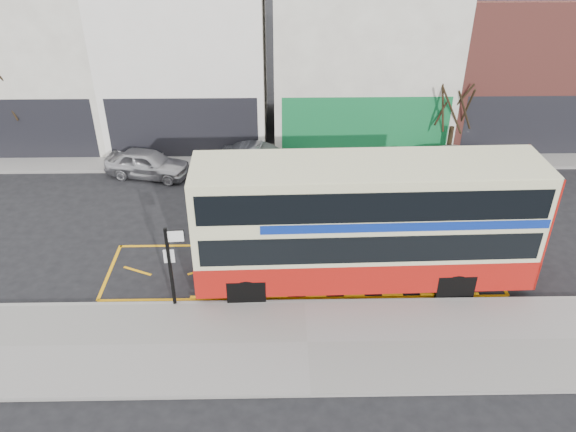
{
  "coord_description": "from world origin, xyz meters",
  "views": [
    {
      "loc": [
        -0.83,
        -14.88,
        12.32
      ],
      "look_at": [
        -0.51,
        2.0,
        2.04
      ],
      "focal_mm": 35.0,
      "sensor_mm": 36.0,
      "label": 1
    }
  ],
  "objects_px": {
    "car_grey": "(261,159)",
    "car_silver": "(147,163)",
    "car_white": "(456,160)",
    "street_tree_left": "(11,77)",
    "bus_stop_post": "(171,260)",
    "street_tree_right": "(457,96)",
    "double_decker_bus": "(366,222)"
  },
  "relations": [
    {
      "from": "double_decker_bus",
      "to": "car_silver",
      "type": "xyz_separation_m",
      "value": [
        -9.11,
        8.17,
        -1.72
      ]
    },
    {
      "from": "car_silver",
      "to": "double_decker_bus",
      "type": "bearing_deg",
      "value": -118.64
    },
    {
      "from": "bus_stop_post",
      "to": "car_grey",
      "type": "bearing_deg",
      "value": 72.0
    },
    {
      "from": "double_decker_bus",
      "to": "car_white",
      "type": "xyz_separation_m",
      "value": [
        5.59,
        8.35,
        -1.76
      ]
    },
    {
      "from": "car_white",
      "to": "street_tree_left",
      "type": "distance_m",
      "value": 21.74
    },
    {
      "from": "street_tree_left",
      "to": "street_tree_right",
      "type": "height_order",
      "value": "street_tree_left"
    },
    {
      "from": "double_decker_bus",
      "to": "street_tree_left",
      "type": "xyz_separation_m",
      "value": [
        -15.74,
        10.88,
        1.63
      ]
    },
    {
      "from": "bus_stop_post",
      "to": "street_tree_left",
      "type": "xyz_separation_m",
      "value": [
        -9.39,
        12.25,
        2.1
      ]
    },
    {
      "from": "bus_stop_post",
      "to": "car_silver",
      "type": "height_order",
      "value": "bus_stop_post"
    },
    {
      "from": "bus_stop_post",
      "to": "car_grey",
      "type": "xyz_separation_m",
      "value": [
        2.59,
        9.93,
        -1.26
      ]
    },
    {
      "from": "double_decker_bus",
      "to": "street_tree_left",
      "type": "distance_m",
      "value": 19.21
    },
    {
      "from": "double_decker_bus",
      "to": "car_grey",
      "type": "distance_m",
      "value": 9.51
    },
    {
      "from": "car_white",
      "to": "street_tree_left",
      "type": "xyz_separation_m",
      "value": [
        -21.33,
        2.54,
        3.39
      ]
    },
    {
      "from": "car_grey",
      "to": "double_decker_bus",
      "type": "bearing_deg",
      "value": -147.43
    },
    {
      "from": "bus_stop_post",
      "to": "street_tree_left",
      "type": "height_order",
      "value": "street_tree_left"
    },
    {
      "from": "car_silver",
      "to": "street_tree_left",
      "type": "distance_m",
      "value": 7.91
    },
    {
      "from": "double_decker_bus",
      "to": "bus_stop_post",
      "type": "xyz_separation_m",
      "value": [
        -6.35,
        -1.37,
        -0.47
      ]
    },
    {
      "from": "street_tree_left",
      "to": "street_tree_right",
      "type": "relative_size",
      "value": 1.18
    },
    {
      "from": "street_tree_left",
      "to": "car_white",
      "type": "bearing_deg",
      "value": -6.78
    },
    {
      "from": "car_white",
      "to": "street_tree_right",
      "type": "bearing_deg",
      "value": -12.15
    },
    {
      "from": "double_decker_bus",
      "to": "car_silver",
      "type": "height_order",
      "value": "double_decker_bus"
    },
    {
      "from": "bus_stop_post",
      "to": "car_white",
      "type": "relative_size",
      "value": 0.67
    },
    {
      "from": "car_white",
      "to": "bus_stop_post",
      "type": "bearing_deg",
      "value": 114.6
    },
    {
      "from": "bus_stop_post",
      "to": "street_tree_right",
      "type": "xyz_separation_m",
      "value": [
        11.88,
        10.89,
        1.5
      ]
    },
    {
      "from": "bus_stop_post",
      "to": "car_white",
      "type": "bearing_deg",
      "value": 35.75
    },
    {
      "from": "car_grey",
      "to": "car_silver",
      "type": "bearing_deg",
      "value": 103.01
    },
    {
      "from": "car_white",
      "to": "street_tree_left",
      "type": "bearing_deg",
      "value": 68.66
    },
    {
      "from": "bus_stop_post",
      "to": "street_tree_left",
      "type": "relative_size",
      "value": 0.5
    },
    {
      "from": "street_tree_left",
      "to": "car_silver",
      "type": "bearing_deg",
      "value": -22.31
    },
    {
      "from": "bus_stop_post",
      "to": "car_silver",
      "type": "relative_size",
      "value": 0.74
    },
    {
      "from": "bus_stop_post",
      "to": "car_grey",
      "type": "relative_size",
      "value": 0.74
    },
    {
      "from": "street_tree_right",
      "to": "street_tree_left",
      "type": "bearing_deg",
      "value": 176.33
    }
  ]
}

